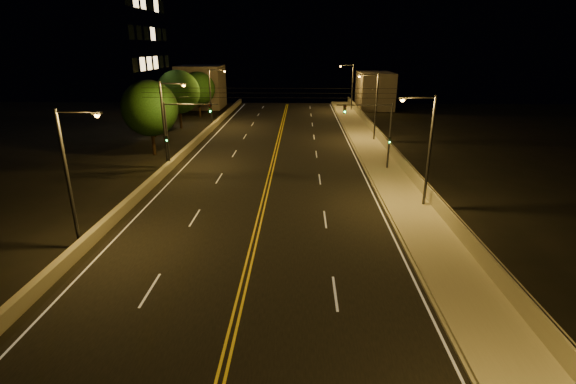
{
  "coord_description": "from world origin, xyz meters",
  "views": [
    {
      "loc": [
        2.76,
        -6.83,
        11.28
      ],
      "look_at": [
        2.0,
        18.0,
        2.5
      ],
      "focal_mm": 26.0,
      "sensor_mm": 36.0,
      "label": 1
    }
  ],
  "objects_px": {
    "tree_1": "(152,104)",
    "tree_3": "(198,89)",
    "streetlight_2": "(374,103)",
    "tree_0": "(150,108)",
    "streetlight_5": "(166,119)",
    "traffic_signal_left": "(177,128)",
    "streetlight_6": "(212,93)",
    "building_tower": "(54,18)",
    "traffic_signal_right": "(380,129)",
    "tree_2": "(178,92)",
    "streetlight_3": "(351,84)",
    "streetlight_4": "(72,170)",
    "streetlight_1": "(426,144)"
  },
  "relations": [
    {
      "from": "streetlight_2",
      "to": "traffic_signal_right",
      "type": "bearing_deg",
      "value": -96.62
    },
    {
      "from": "building_tower",
      "to": "tree_2",
      "type": "relative_size",
      "value": 3.71
    },
    {
      "from": "streetlight_4",
      "to": "tree_1",
      "type": "distance_m",
      "value": 31.85
    },
    {
      "from": "building_tower",
      "to": "tree_1",
      "type": "distance_m",
      "value": 16.24
    },
    {
      "from": "streetlight_4",
      "to": "traffic_signal_left",
      "type": "xyz_separation_m",
      "value": [
        1.07,
        16.54,
        -0.75
      ]
    },
    {
      "from": "streetlight_5",
      "to": "building_tower",
      "type": "distance_m",
      "value": 26.9
    },
    {
      "from": "streetlight_3",
      "to": "tree_1",
      "type": "distance_m",
      "value": 35.86
    },
    {
      "from": "traffic_signal_left",
      "to": "tree_2",
      "type": "xyz_separation_m",
      "value": [
        -5.53,
        20.54,
        1.11
      ]
    },
    {
      "from": "streetlight_6",
      "to": "building_tower",
      "type": "relative_size",
      "value": 0.27
    },
    {
      "from": "tree_0",
      "to": "tree_3",
      "type": "bearing_deg",
      "value": 91.66
    },
    {
      "from": "streetlight_6",
      "to": "tree_0",
      "type": "relative_size",
      "value": 1.03
    },
    {
      "from": "streetlight_5",
      "to": "tree_3",
      "type": "relative_size",
      "value": 1.11
    },
    {
      "from": "tree_2",
      "to": "tree_1",
      "type": "bearing_deg",
      "value": -107.21
    },
    {
      "from": "tree_1",
      "to": "tree_3",
      "type": "relative_size",
      "value": 0.92
    },
    {
      "from": "streetlight_3",
      "to": "streetlight_5",
      "type": "height_order",
      "value": "same"
    },
    {
      "from": "traffic_signal_left",
      "to": "streetlight_6",
      "type": "bearing_deg",
      "value": 92.77
    },
    {
      "from": "tree_0",
      "to": "tree_1",
      "type": "bearing_deg",
      "value": 108.15
    },
    {
      "from": "traffic_signal_left",
      "to": "tree_2",
      "type": "relative_size",
      "value": 0.78
    },
    {
      "from": "streetlight_4",
      "to": "tree_2",
      "type": "bearing_deg",
      "value": 96.86
    },
    {
      "from": "streetlight_3",
      "to": "streetlight_6",
      "type": "height_order",
      "value": "same"
    },
    {
      "from": "streetlight_6",
      "to": "building_tower",
      "type": "height_order",
      "value": "building_tower"
    },
    {
      "from": "streetlight_6",
      "to": "traffic_signal_left",
      "type": "relative_size",
      "value": 1.28
    },
    {
      "from": "streetlight_1",
      "to": "streetlight_5",
      "type": "xyz_separation_m",
      "value": [
        -21.38,
        10.17,
        0.0
      ]
    },
    {
      "from": "streetlight_4",
      "to": "tree_2",
      "type": "relative_size",
      "value": 1.0
    },
    {
      "from": "streetlight_2",
      "to": "streetlight_3",
      "type": "bearing_deg",
      "value": 90.0
    },
    {
      "from": "streetlight_2",
      "to": "traffic_signal_left",
      "type": "relative_size",
      "value": 1.28
    },
    {
      "from": "streetlight_5",
      "to": "streetlight_6",
      "type": "distance_m",
      "value": 21.46
    },
    {
      "from": "streetlight_1",
      "to": "streetlight_2",
      "type": "xyz_separation_m",
      "value": [
        0.0,
        22.22,
        0.0
      ]
    },
    {
      "from": "tree_0",
      "to": "building_tower",
      "type": "bearing_deg",
      "value": 141.9
    },
    {
      "from": "tree_0",
      "to": "tree_2",
      "type": "relative_size",
      "value": 0.98
    },
    {
      "from": "streetlight_1",
      "to": "traffic_signal_left",
      "type": "relative_size",
      "value": 1.28
    },
    {
      "from": "building_tower",
      "to": "tree_3",
      "type": "xyz_separation_m",
      "value": [
        14.64,
        12.75,
        -9.83
      ]
    },
    {
      "from": "streetlight_1",
      "to": "tree_3",
      "type": "distance_m",
      "value": 47.17
    },
    {
      "from": "streetlight_4",
      "to": "traffic_signal_right",
      "type": "bearing_deg",
      "value": 39.71
    },
    {
      "from": "tree_3",
      "to": "tree_0",
      "type": "bearing_deg",
      "value": -88.34
    },
    {
      "from": "tree_1",
      "to": "streetlight_3",
      "type": "bearing_deg",
      "value": 39.53
    },
    {
      "from": "traffic_signal_right",
      "to": "tree_2",
      "type": "xyz_separation_m",
      "value": [
        -24.38,
        20.54,
        1.11
      ]
    },
    {
      "from": "streetlight_6",
      "to": "tree_2",
      "type": "relative_size",
      "value": 1.0
    },
    {
      "from": "streetlight_4",
      "to": "tree_2",
      "type": "distance_m",
      "value": 37.35
    },
    {
      "from": "tree_1",
      "to": "tree_0",
      "type": "bearing_deg",
      "value": -71.85
    },
    {
      "from": "traffic_signal_right",
      "to": "streetlight_4",
      "type": "bearing_deg",
      "value": -140.29
    },
    {
      "from": "streetlight_1",
      "to": "tree_2",
      "type": "xyz_separation_m",
      "value": [
        -25.84,
        30.12,
        0.36
      ]
    },
    {
      "from": "streetlight_4",
      "to": "streetlight_3",
      "type": "bearing_deg",
      "value": 68.41
    },
    {
      "from": "streetlight_2",
      "to": "tree_0",
      "type": "relative_size",
      "value": 1.03
    },
    {
      "from": "streetlight_5",
      "to": "traffic_signal_left",
      "type": "relative_size",
      "value": 1.28
    },
    {
      "from": "streetlight_3",
      "to": "tree_3",
      "type": "height_order",
      "value": "streetlight_3"
    },
    {
      "from": "streetlight_5",
      "to": "tree_3",
      "type": "xyz_separation_m",
      "value": [
        -3.96,
        29.61,
        -0.15
      ]
    },
    {
      "from": "streetlight_2",
      "to": "building_tower",
      "type": "relative_size",
      "value": 0.27
    },
    {
      "from": "tree_0",
      "to": "tree_1",
      "type": "height_order",
      "value": "tree_0"
    },
    {
      "from": "streetlight_4",
      "to": "streetlight_6",
      "type": "distance_m",
      "value": 38.6
    }
  ]
}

